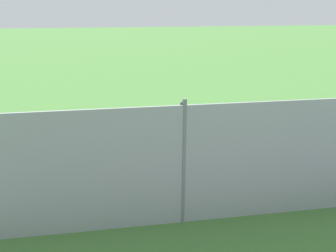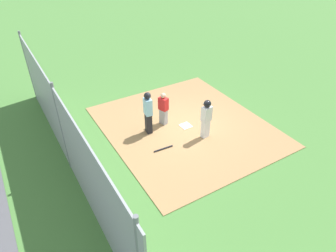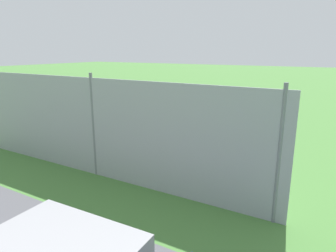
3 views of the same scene
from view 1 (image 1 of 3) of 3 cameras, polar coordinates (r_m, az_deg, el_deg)
The scene contains 9 objects.
ground_plane at distance 12.86m, azimuth -1.55°, elevation -3.35°, with size 140.00×140.00×0.00m, color #477A38.
dirt_infield at distance 12.86m, azimuth -1.55°, elevation -3.29°, with size 7.20×6.40×0.03m, color #9E774C.
home_plate at distance 12.85m, azimuth -1.55°, elevation -3.19°, with size 0.44×0.44×0.02m, color white.
catcher at distance 11.85m, azimuth -4.34°, elevation -1.51°, with size 0.44×0.37×1.47m.
umpire at distance 11.00m, azimuth -2.77°, elevation -2.02°, with size 0.41×0.30×1.84m.
runner at distance 12.86m, azimuth 2.78°, elevation 1.41°, with size 0.32×0.42×1.68m.
baseball_bat at distance 11.54m, azimuth 3.77°, elevation -6.10°, with size 0.06×0.06×0.79m, color black.
baseball at distance 14.37m, azimuth -6.68°, elevation -0.49°, with size 0.07×0.07×0.07m, color white.
backstop_fence at distance 7.79m, azimuth 2.82°, elevation -7.49°, with size 12.00×0.10×3.35m.
Camera 1 is at (-1.38, -11.62, 5.34)m, focal length 33.80 mm.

